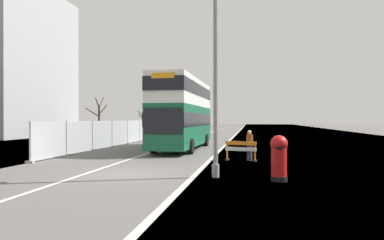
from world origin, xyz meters
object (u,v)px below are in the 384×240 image
Objects in this scene: double_decker_bus at (183,113)px; car_receding_mid at (191,128)px; roadworks_barrier at (241,149)px; pedestrian_at_kerb at (250,145)px; red_pillar_postbox at (279,156)px; car_oncoming_near at (178,129)px; lamppost_foreground at (216,80)px.

car_receding_mid is (-3.97, 24.95, -1.78)m from double_decker_bus.
car_receding_mid reaches higher than roadworks_barrier.
red_pillar_postbox is at bearing -79.44° from pedestrian_at_kerb.
car_oncoming_near is at bearing 103.96° from double_decker_bus.
lamppost_foreground reaches higher than car_oncoming_near.
red_pillar_postbox is 0.97× the size of roadworks_barrier.
double_decker_bus is at bearing -76.04° from car_oncoming_near.
car_oncoming_near is at bearing 111.53° from pedestrian_at_kerb.
roadworks_barrier is (-1.55, 5.73, -0.26)m from red_pillar_postbox.
red_pillar_postbox is 1.01× the size of pedestrian_at_kerb.
lamppost_foreground is 1.85× the size of car_receding_mid.
lamppost_foreground reaches higher than pedestrian_at_kerb.
car_receding_mid is (-7.65, 36.74, -2.79)m from lamppost_foreground.
lamppost_foreground is 3.72m from red_pillar_postbox.
car_receding_mid is (0.19, 8.24, -0.00)m from car_oncoming_near.
lamppost_foreground is at bearing -98.61° from roadworks_barrier.
roadworks_barrier is at bearing -69.54° from car_oncoming_near.
car_oncoming_near is 8.25m from car_receding_mid.
pedestrian_at_kerb is (8.92, -31.33, -0.15)m from car_receding_mid.
double_decker_bus is 6.58× the size of roadworks_barrier.
lamppost_foreground is 29.68m from car_oncoming_near.
red_pillar_postbox is 0.42× the size of car_oncoming_near.
car_oncoming_near is (-10.19, 28.89, 0.07)m from red_pillar_postbox.
lamppost_foreground is 6.23m from roadworks_barrier.
double_decker_bus is 8.14m from roadworks_barrier.
car_receding_mid is 32.58m from pedestrian_at_kerb.
double_decker_bus is at bearing 127.84° from pedestrian_at_kerb.
red_pillar_postbox is at bearing -9.71° from lamppost_foreground.
lamppost_foreground is at bearing -74.62° from car_oncoming_near.
double_decker_bus is 1.41× the size of lamppost_foreground.
car_oncoming_near reaches higher than red_pillar_postbox.
red_pillar_postbox is 5.91m from pedestrian_at_kerb.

